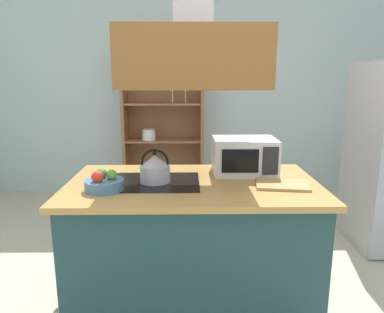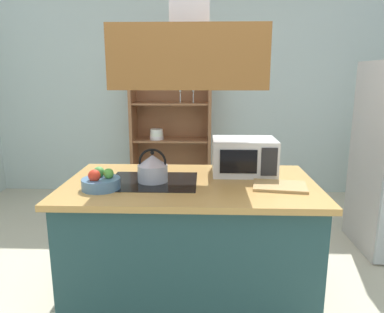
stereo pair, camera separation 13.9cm
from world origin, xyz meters
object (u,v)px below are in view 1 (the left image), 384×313
Objects in this scene: fruit_bowl at (104,183)px; dish_cabinet at (163,133)px; cutting_board at (282,185)px; kettle at (155,168)px; microwave at (244,156)px.

dish_cabinet is at bearing 85.20° from fruit_bowl.
fruit_bowl is (-1.16, -0.07, 0.04)m from cutting_board.
kettle is 0.86m from cutting_board.
kettle is (0.09, -2.41, 0.14)m from dish_cabinet.
fruit_bowl is (-0.95, -0.41, -0.08)m from microwave.
cutting_board is (0.94, -2.51, 0.05)m from dish_cabinet.
kettle is at bearing 173.19° from cutting_board.
microwave is 1.04m from fruit_bowl.
dish_cabinet is at bearing 110.54° from cutting_board.
microwave is (0.74, -2.17, 0.18)m from dish_cabinet.
fruit_bowl is (-0.31, -0.17, -0.05)m from kettle.
kettle is at bearing 29.25° from fruit_bowl.
kettle is 0.93× the size of fruit_bowl.
kettle is 0.67× the size of cutting_board.
dish_cabinet reaches higher than kettle.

